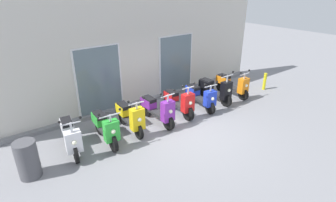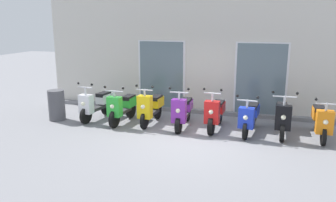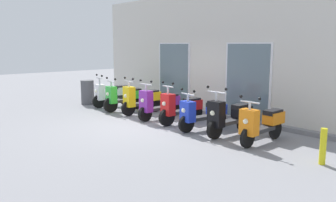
% 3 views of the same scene
% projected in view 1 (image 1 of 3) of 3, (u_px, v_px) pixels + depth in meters
% --- Properties ---
extents(ground_plane, '(40.00, 40.00, 0.00)m').
position_uv_depth(ground_plane, '(188.00, 131.00, 8.08)').
color(ground_plane, gray).
extents(storefront_facade, '(11.08, 0.50, 3.92)m').
position_uv_depth(storefront_facade, '(138.00, 51.00, 9.32)').
color(storefront_facade, beige).
rests_on(storefront_facade, ground_plane).
extents(scooter_white, '(0.58, 1.53, 1.20)m').
position_uv_depth(scooter_white, '(70.00, 136.00, 6.90)').
color(scooter_white, black).
rests_on(scooter_white, ground_plane).
extents(scooter_green, '(0.63, 1.56, 1.17)m').
position_uv_depth(scooter_green, '(105.00, 127.00, 7.32)').
color(scooter_green, black).
rests_on(scooter_green, ground_plane).
extents(scooter_yellow, '(0.54, 1.51, 1.23)m').
position_uv_depth(scooter_yellow, '(130.00, 116.00, 7.84)').
color(scooter_yellow, black).
rests_on(scooter_yellow, ground_plane).
extents(scooter_purple, '(0.56, 1.60, 1.23)m').
position_uv_depth(scooter_purple, '(158.00, 109.00, 8.35)').
color(scooter_purple, black).
rests_on(scooter_purple, ground_plane).
extents(scooter_red, '(0.51, 1.56, 1.24)m').
position_uv_depth(scooter_red, '(179.00, 102.00, 8.89)').
color(scooter_red, black).
rests_on(scooter_red, ground_plane).
extents(scooter_blue, '(0.58, 1.59, 1.13)m').
position_uv_depth(scooter_blue, '(200.00, 96.00, 9.35)').
color(scooter_blue, black).
rests_on(scooter_blue, ground_plane).
extents(scooter_black, '(0.63, 1.61, 1.27)m').
position_uv_depth(scooter_black, '(216.00, 89.00, 9.84)').
color(scooter_black, black).
rests_on(scooter_black, ground_plane).
extents(scooter_orange, '(0.55, 1.58, 1.15)m').
position_uv_depth(scooter_orange, '(232.00, 84.00, 10.36)').
color(scooter_orange, black).
rests_on(scooter_orange, ground_plane).
extents(curb_bollard, '(0.12, 0.12, 0.70)m').
position_uv_depth(curb_bollard, '(265.00, 81.00, 11.01)').
color(curb_bollard, yellow).
rests_on(curb_bollard, ground_plane).
extents(trash_bin, '(0.48, 0.48, 0.91)m').
position_uv_depth(trash_bin, '(28.00, 160.00, 6.02)').
color(trash_bin, '#4C4C51').
rests_on(trash_bin, ground_plane).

